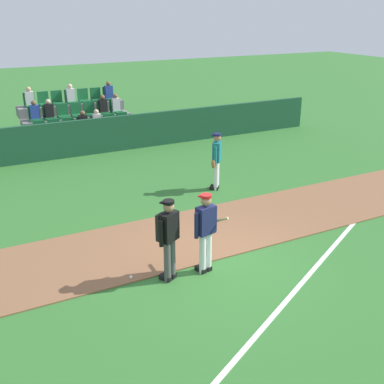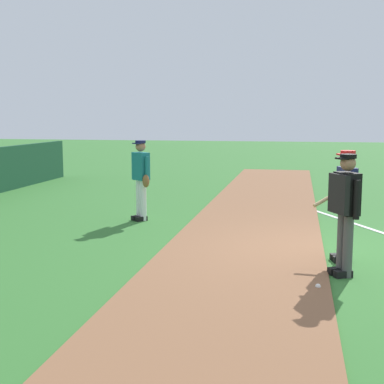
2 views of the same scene
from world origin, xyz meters
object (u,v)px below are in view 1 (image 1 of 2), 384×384
object	(u,v)px
batter_navy_jersey	(206,230)
umpire_home_plate	(168,235)
runner_teal_jersey	(217,159)
baseball	(131,277)

from	to	relation	value
batter_navy_jersey	umpire_home_plate	size ratio (longest dim) A/B	1.00
runner_teal_jersey	baseball	distance (m)	5.63
umpire_home_plate	baseball	xyz separation A→B (m)	(-0.70, 0.37, -0.96)
runner_teal_jersey	umpire_home_plate	bearing A→B (deg)	-130.55
umpire_home_plate	runner_teal_jersey	xyz separation A→B (m)	(3.46, 4.04, -0.04)
batter_navy_jersey	runner_teal_jersey	xyz separation A→B (m)	(2.65, 4.11, -0.01)
batter_navy_jersey	runner_teal_jersey	size ratio (longest dim) A/B	1.00
umpire_home_plate	baseball	distance (m)	1.25
baseball	umpire_home_plate	bearing A→B (deg)	-27.48
umpire_home_plate	runner_teal_jersey	world-z (taller)	same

